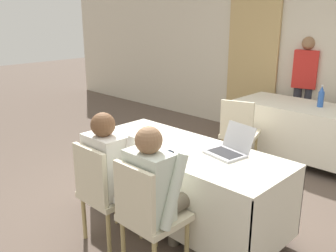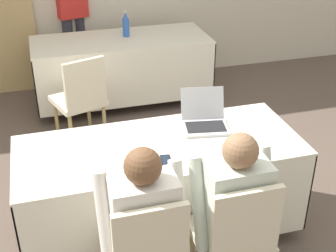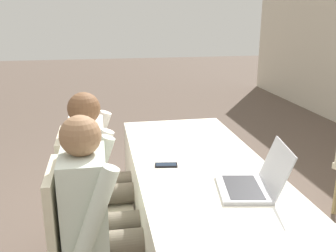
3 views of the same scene
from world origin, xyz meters
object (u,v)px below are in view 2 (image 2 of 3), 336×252
person_white_shirt (230,202)px  person_red_shirt (72,11)px  chair_near_right (235,235)px  chair_far_spare (81,97)px  cell_phone (166,161)px  laptop (205,120)px  water_bottle (126,25)px  person_checkered_shirt (142,219)px

person_white_shirt → person_red_shirt: bearing=-81.5°
chair_near_right → person_white_shirt: bearing=-90.0°
chair_far_spare → cell_phone: bearing=83.5°
laptop → chair_near_right: laptop is taller
cell_phone → person_red_shirt: person_red_shirt is taller
water_bottle → chair_far_spare: (-0.63, -0.88, -0.39)m
cell_phone → person_red_shirt: bearing=102.9°
chair_far_spare → person_white_shirt: 2.17m
laptop → person_checkered_shirt: size_ratio=0.32×
water_bottle → chair_near_right: water_bottle is taller
person_checkered_shirt → person_red_shirt: person_red_shirt is taller
person_white_shirt → person_red_shirt: person_red_shirt is taller
chair_far_spare → person_white_shirt: (0.65, -2.06, 0.16)m
cell_phone → person_checkered_shirt: 0.47m
cell_phone → person_white_shirt: size_ratio=0.12×
chair_far_spare → person_checkered_shirt: size_ratio=0.78×
water_bottle → chair_near_right: size_ratio=0.31×
water_bottle → person_checkered_shirt: bearing=-100.0°
person_checkered_shirt → person_red_shirt: bearing=-90.0°
water_bottle → chair_near_right: bearing=-89.6°
laptop → person_red_shirt: person_red_shirt is taller
laptop → water_bottle: 2.19m
person_white_shirt → person_red_shirt: (-0.54, 3.57, 0.25)m
water_bottle → person_red_shirt: 0.81m
person_checkered_shirt → person_white_shirt: same height
chair_near_right → person_checkered_shirt: person_checkered_shirt is taller
laptop → person_checkered_shirt: (-0.65, -0.76, -0.14)m
person_white_shirt → person_red_shirt: size_ratio=0.73×
laptop → chair_near_right: bearing=-87.4°
person_red_shirt → person_white_shirt: bearing=-96.9°
water_bottle → person_white_shirt: size_ratio=0.24×
chair_far_spare → person_white_shirt: bearing=88.7°
cell_phone → person_checkered_shirt: bearing=-114.8°
chair_near_right → person_white_shirt: size_ratio=0.78×
person_checkered_shirt → person_white_shirt: size_ratio=1.00×
chair_far_spare → person_red_shirt: 1.57m
laptop → chair_far_spare: (-0.76, 1.30, -0.30)m
laptop → chair_far_spare: size_ratio=0.41×
cell_phone → water_bottle: bearing=92.4°
cell_phone → chair_near_right: chair_near_right is taller
cell_phone → chair_near_right: bearing=-51.6°
water_bottle → person_checkered_shirt: 3.00m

